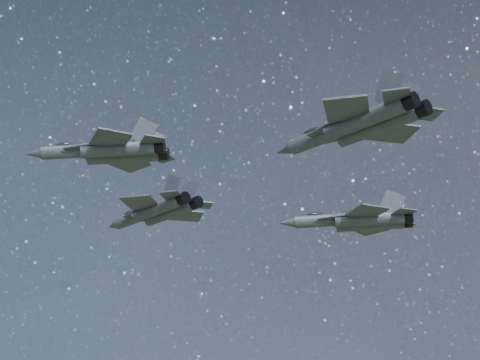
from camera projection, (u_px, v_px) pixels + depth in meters
The scene contains 4 objects.
jet_lead at pixel (157, 211), 96.19m from camera, with size 19.06×13.00×4.79m.
jet_left at pixel (358, 220), 101.29m from camera, with size 19.27×12.79×4.91m.
jet_right at pixel (109, 151), 77.43m from camera, with size 16.08×10.55×4.14m.
jet_slot at pixel (359, 124), 73.64m from camera, with size 19.45×13.29×4.88m.
Camera 1 is at (43.16, -67.65, 111.41)m, focal length 55.00 mm.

